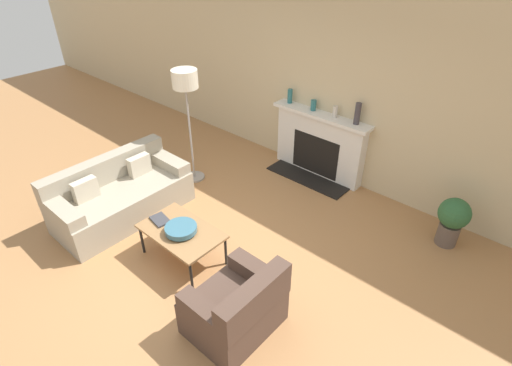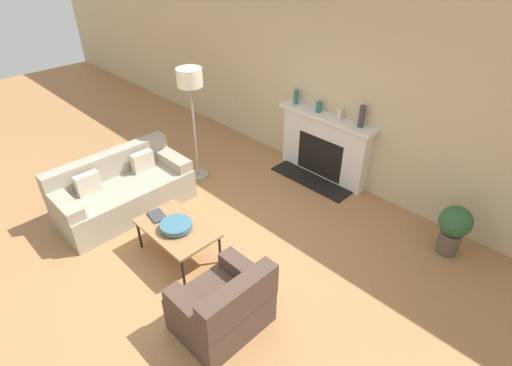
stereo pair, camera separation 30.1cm
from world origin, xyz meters
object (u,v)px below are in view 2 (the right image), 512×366
armchair_near (223,306)px  mantel_vase_center_left (319,107)px  fireplace (323,147)px  mantel_vase_left (296,97)px  mantel_vase_center_right (340,114)px  floor_lamp (190,88)px  couch (123,191)px  book (157,216)px  bowl (176,226)px  potted_plant (454,227)px  coffee_table (177,229)px  mantel_vase_right (362,116)px

armchair_near → mantel_vase_center_left: 3.42m
fireplace → mantel_vase_center_left: size_ratio=9.90×
mantel_vase_left → mantel_vase_center_right: 0.84m
floor_lamp → couch: bearing=-91.3°
armchair_near → book: armchair_near is taller
armchair_near → bowl: (-1.16, 0.28, 0.19)m
bowl → potted_plant: potted_plant is taller
mantel_vase_left → mantel_vase_center_right: bearing=0.0°
mantel_vase_left → fireplace: bearing=-1.4°
book → bowl: bearing=13.9°
couch → mantel_vase_center_right: (1.63, 2.75, 0.82)m
book → floor_lamp: floor_lamp is taller
potted_plant → coffee_table: bearing=-133.8°
potted_plant → couch: bearing=-146.7°
coffee_table → book: size_ratio=3.59×
mantel_vase_right → coffee_table: bearing=-103.3°
floor_lamp → mantel_vase_center_left: (1.22, 1.46, -0.35)m
floor_lamp → mantel_vase_center_left: 1.93m
fireplace → bowl: fireplace is taller
coffee_table → bowl: 0.09m
mantel_vase_center_right → fireplace: bearing=-176.0°
floor_lamp → mantel_vase_center_right: (1.60, 1.46, -0.35)m
coffee_table → bowl: (0.03, -0.02, 0.09)m
book → mantel_vase_center_left: (0.24, 2.82, 0.68)m
coffee_table → mantel_vase_right: bearing=76.7°
couch → mantel_vase_center_right: size_ratio=10.62×
mantel_vase_left → potted_plant: (2.86, -0.36, -0.77)m
couch → floor_lamp: 1.75m
mantel_vase_left → mantel_vase_center_right: mantel_vase_left is taller
book → mantel_vase_center_right: size_ratio=1.62×
armchair_near → bowl: size_ratio=2.34×
coffee_table → floor_lamp: 2.14m
coffee_table → bowl: size_ratio=2.67×
bowl → mantel_vase_center_left: (-0.12, 2.79, 0.63)m
mantel_vase_center_right → armchair_near: bearing=-73.8°
mantel_vase_center_right → potted_plant: (2.02, -0.36, -0.74)m
floor_lamp → mantel_vase_right: (1.96, 1.46, -0.28)m
bowl → mantel_vase_center_left: size_ratio=2.25×
floor_lamp → mantel_vase_right: size_ratio=5.58×
fireplace → potted_plant: fireplace is taller
fireplace → mantel_vase_right: bearing=1.5°
couch → mantel_vase_center_left: mantel_vase_center_left is taller
armchair_near → book: (-1.52, 0.25, 0.15)m
couch → floor_lamp: (0.03, 1.29, 1.18)m
armchair_near → bowl: armchair_near is taller
potted_plant → armchair_near: bearing=-112.5°
armchair_near → floor_lamp: floor_lamp is taller
fireplace → mantel_vase_left: mantel_vase_left is taller
fireplace → potted_plant: bearing=-8.7°
mantel_vase_right → potted_plant: size_ratio=0.47×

